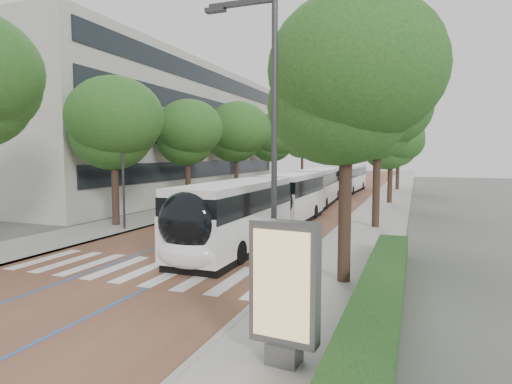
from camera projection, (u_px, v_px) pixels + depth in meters
ground at (123, 277)px, 15.63m from camera, size 160.00×160.00×0.00m
road at (330, 191)px, 52.92m from camera, size 11.00×140.00×0.02m
sidewalk_left at (273, 189)px, 55.55m from camera, size 4.00×140.00×0.12m
sidewalk_right at (394, 192)px, 50.29m from camera, size 4.00×140.00×0.12m
kerb_left at (287, 189)px, 54.88m from camera, size 0.20×140.00×0.14m
kerb_right at (377, 192)px, 50.95m from camera, size 0.20×140.00×0.14m
zebra_crossing at (144, 270)px, 16.49m from camera, size 10.55×3.60×0.01m
lane_line_left at (318, 190)px, 53.48m from camera, size 0.12×126.00×0.01m
lane_line_right at (343, 191)px, 52.36m from camera, size 0.12×126.00×0.01m
office_building at (138, 132)px, 47.96m from camera, size 18.11×40.00×14.00m
hedge at (381, 291)px, 12.39m from camera, size 1.20×14.00×0.80m
streetlight_near at (267, 140)px, 10.09m from camera, size 1.82×0.20×8.00m
streetlight_far at (372, 150)px, 33.40m from camera, size 1.82×0.20×8.00m
lamp_post_left at (123, 161)px, 24.87m from camera, size 0.14×0.14×8.00m
trees_left at (233, 135)px, 42.98m from camera, size 6.48×60.94×9.73m
trees_right at (386, 133)px, 32.47m from camera, size 5.77×47.74×9.11m
lead_bus at (264, 207)px, 23.38m from camera, size 2.62×18.41×3.20m
bus_queued_0 at (318, 187)px, 38.14m from camera, size 3.12×12.51×3.20m
bus_queued_1 at (347, 179)px, 50.90m from camera, size 2.89×12.47×3.20m
ad_panel at (284, 290)px, 8.81m from camera, size 1.48×0.62×3.01m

